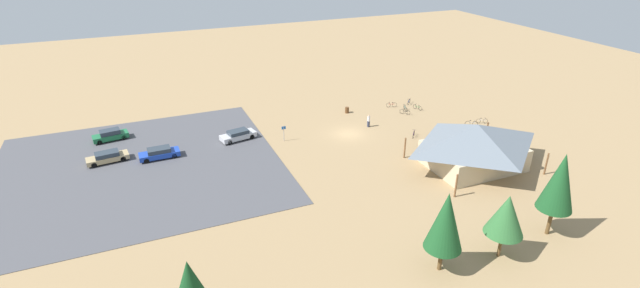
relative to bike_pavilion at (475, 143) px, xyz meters
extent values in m
plane|color=#9E7F56|center=(9.47, -14.09, -3.00)|extent=(160.00, 160.00, 0.00)
cube|color=#4C4C51|center=(36.63, -14.74, -2.97)|extent=(32.18, 30.40, 0.05)
cube|color=#C6B28E|center=(0.00, 0.00, -1.65)|extent=(10.39, 7.65, 2.69)
pyramid|color=slate|center=(0.00, 0.00, 1.01)|extent=(12.99, 10.24, 2.64)
cylinder|color=brown|center=(-6.30, -4.93, -1.65)|extent=(0.20, 0.20, 2.69)
cylinder|color=brown|center=(6.30, -4.93, -1.65)|extent=(0.20, 0.20, 2.69)
cylinder|color=brown|center=(-6.30, 4.93, -1.65)|extent=(0.20, 0.20, 2.69)
cylinder|color=brown|center=(6.30, 4.93, -1.65)|extent=(0.20, 0.20, 2.69)
cylinder|color=brown|center=(6.19, -21.30, -2.55)|extent=(0.60, 0.60, 0.90)
cylinder|color=#99999E|center=(18.37, -15.32, -1.90)|extent=(0.08, 0.08, 2.20)
cube|color=#1959B2|center=(18.37, -15.32, -1.10)|extent=(0.56, 0.04, 0.40)
cylinder|color=brown|center=(2.44, 13.50, -1.61)|extent=(0.35, 0.35, 2.79)
cone|color=#194C23|center=(2.44, 13.50, 2.53)|extent=(3.11, 3.11, 5.48)
cylinder|color=brown|center=(8.88, 14.25, -1.80)|extent=(0.28, 0.28, 2.40)
cone|color=#2D6633|center=(8.88, 14.25, 1.23)|extent=(3.25, 3.25, 3.66)
cylinder|color=brown|center=(14.63, 13.70, -1.87)|extent=(0.35, 0.35, 2.26)
cone|color=#194C23|center=(14.63, 13.70, 1.81)|extent=(3.09, 3.09, 5.10)
cone|color=#14421E|center=(34.26, 12.40, 1.15)|extent=(2.69, 2.69, 3.94)
torus|color=black|center=(-7.46, -9.99, -2.62)|extent=(0.70, 0.36, 0.76)
torus|color=black|center=(-8.41, -9.53, -2.62)|extent=(0.70, 0.36, 0.76)
cylinder|color=#B7B7BC|center=(-7.93, -9.76, -2.49)|extent=(0.89, 0.45, 0.04)
cylinder|color=#B7B7BC|center=(-7.76, -9.84, -2.39)|extent=(0.04, 0.04, 0.47)
cube|color=black|center=(-7.76, -9.84, -2.15)|extent=(0.21, 0.16, 0.05)
cylinder|color=#B7B7BC|center=(-8.32, -9.58, -2.37)|extent=(0.04, 0.04, 0.49)
cylinder|color=black|center=(-8.32, -9.58, -2.13)|extent=(0.24, 0.45, 0.03)
torus|color=black|center=(-1.84, -20.66, -2.63)|extent=(0.72, 0.23, 0.73)
torus|color=black|center=(-0.90, -20.92, -2.63)|extent=(0.72, 0.23, 0.73)
cylinder|color=red|center=(-1.37, -20.79, -2.51)|extent=(0.87, 0.27, 0.04)
cylinder|color=red|center=(-1.54, -20.75, -2.44)|extent=(0.04, 0.04, 0.39)
cube|color=black|center=(-1.54, -20.75, -2.24)|extent=(0.21, 0.13, 0.05)
cylinder|color=red|center=(-0.99, -20.89, -2.41)|extent=(0.04, 0.04, 0.43)
cylinder|color=black|center=(-0.99, -20.89, -2.20)|extent=(0.16, 0.47, 0.03)
torus|color=black|center=(-1.37, -17.75, -2.64)|extent=(0.46, 0.59, 0.71)
torus|color=black|center=(-1.95, -16.98, -2.64)|extent=(0.46, 0.59, 0.71)
cylinder|color=black|center=(-1.66, -17.36, -2.52)|extent=(0.56, 0.73, 0.04)
cylinder|color=black|center=(-1.56, -17.50, -2.43)|extent=(0.04, 0.04, 0.42)
cube|color=black|center=(-1.56, -17.50, -2.22)|extent=(0.18, 0.21, 0.05)
cylinder|color=black|center=(-1.90, -17.05, -2.41)|extent=(0.04, 0.04, 0.46)
cylinder|color=black|center=(-1.90, -17.05, -2.18)|extent=(0.40, 0.31, 0.03)
torus|color=black|center=(-2.53, -18.44, -2.67)|extent=(0.22, 0.64, 0.65)
torus|color=black|center=(-2.82, -19.40, -2.67)|extent=(0.22, 0.64, 0.65)
cylinder|color=#197A7F|center=(-2.68, -18.92, -2.57)|extent=(0.30, 0.89, 0.04)
cylinder|color=#197A7F|center=(-2.63, -18.75, -2.46)|extent=(0.04, 0.04, 0.43)
cube|color=black|center=(-2.63, -18.75, -2.24)|extent=(0.13, 0.21, 0.05)
cylinder|color=#197A7F|center=(-2.79, -19.30, -2.44)|extent=(0.04, 0.04, 0.47)
cylinder|color=black|center=(-2.79, -19.30, -2.21)|extent=(0.47, 0.17, 0.03)
torus|color=black|center=(-5.12, -21.38, -2.63)|extent=(0.56, 0.54, 0.74)
torus|color=black|center=(-4.34, -20.63, -2.63)|extent=(0.56, 0.54, 0.74)
cylinder|color=#2347B7|center=(-4.73, -21.01, -2.50)|extent=(0.74, 0.72, 0.04)
cylinder|color=#2347B7|center=(-4.87, -21.14, -2.43)|extent=(0.04, 0.04, 0.39)
cube|color=black|center=(-4.87, -21.14, -2.24)|extent=(0.20, 0.20, 0.05)
cylinder|color=#2347B7|center=(-4.42, -20.71, -2.39)|extent=(0.04, 0.04, 0.48)
cylinder|color=black|center=(-4.42, -20.71, -2.15)|extent=(0.36, 0.37, 0.03)
torus|color=black|center=(2.08, -9.40, -2.64)|extent=(0.49, 0.56, 0.71)
torus|color=black|center=(1.38, -10.22, -2.64)|extent=(0.49, 0.56, 0.71)
cylinder|color=#722D9E|center=(1.73, -9.81, -2.53)|extent=(0.67, 0.78, 0.04)
cylinder|color=#722D9E|center=(1.86, -9.66, -2.43)|extent=(0.04, 0.04, 0.42)
cube|color=black|center=(1.86, -9.66, -2.22)|extent=(0.19, 0.20, 0.05)
cylinder|color=#722D9E|center=(1.45, -10.14, -2.41)|extent=(0.04, 0.04, 0.47)
cylinder|color=black|center=(1.45, -10.14, -2.17)|extent=(0.39, 0.34, 0.03)
torus|color=black|center=(-4.70, -17.77, -2.65)|extent=(0.25, 0.68, 0.70)
torus|color=black|center=(-4.39, -18.77, -2.65)|extent=(0.25, 0.68, 0.70)
cylinder|color=#1E7F38|center=(-4.54, -18.27, -2.54)|extent=(0.32, 0.93, 0.04)
cylinder|color=#1E7F38|center=(-4.60, -18.09, -2.44)|extent=(0.04, 0.04, 0.42)
cube|color=black|center=(-4.60, -18.09, -2.23)|extent=(0.14, 0.21, 0.05)
cylinder|color=#1E7F38|center=(-4.42, -18.67, -2.42)|extent=(0.04, 0.04, 0.46)
cylinder|color=black|center=(-4.42, -18.67, -2.19)|extent=(0.47, 0.17, 0.03)
torus|color=black|center=(-9.54, -10.21, -2.65)|extent=(0.65, 0.32, 0.70)
torus|color=black|center=(-10.48, -9.79, -2.65)|extent=(0.65, 0.32, 0.70)
cylinder|color=silver|center=(-10.01, -10.00, -2.53)|extent=(0.87, 0.42, 0.04)
cylinder|color=silver|center=(-9.84, -10.07, -2.44)|extent=(0.04, 0.04, 0.43)
cube|color=black|center=(-9.84, -10.07, -2.22)|extent=(0.22, 0.15, 0.05)
cylinder|color=silver|center=(-10.38, -9.83, -2.41)|extent=(0.04, 0.04, 0.48)
cylinder|color=black|center=(-10.38, -9.83, -2.17)|extent=(0.23, 0.45, 0.03)
cube|color=#BCBCC1|center=(23.89, -18.01, -2.41)|extent=(4.95, 2.69, 0.64)
cube|color=#2D3842|center=(23.89, -18.01, -1.85)|extent=(2.89, 2.07, 0.46)
cylinder|color=black|center=(25.29, -16.92, -2.63)|extent=(0.67, 0.34, 0.64)
cylinder|color=black|center=(25.61, -18.47, -2.63)|extent=(0.67, 0.34, 0.64)
cylinder|color=black|center=(22.17, -17.55, -2.63)|extent=(0.67, 0.34, 0.64)
cylinder|color=black|center=(22.48, -19.10, -2.63)|extent=(0.67, 0.34, 0.64)
cube|color=tan|center=(39.95, -17.77, -2.45)|extent=(4.94, 2.30, 0.56)
cube|color=#2D3842|center=(39.95, -17.77, -1.90)|extent=(2.83, 1.84, 0.52)
cylinder|color=black|center=(41.46, -16.83, -2.63)|extent=(0.66, 0.30, 0.64)
cylinder|color=black|center=(41.64, -18.33, -2.63)|extent=(0.66, 0.30, 0.64)
cylinder|color=black|center=(38.25, -17.21, -2.63)|extent=(0.66, 0.30, 0.64)
cylinder|color=black|center=(38.43, -18.72, -2.63)|extent=(0.66, 0.30, 0.64)
cube|color=#1E42B2|center=(34.08, -16.41, -2.43)|extent=(4.80, 1.88, 0.60)
cube|color=#2D3842|center=(34.08, -16.41, -1.87)|extent=(2.70, 1.62, 0.52)
cylinder|color=black|center=(35.68, -15.60, -2.63)|extent=(0.64, 0.23, 0.64)
cylinder|color=black|center=(35.72, -17.15, -2.63)|extent=(0.64, 0.23, 0.64)
cylinder|color=black|center=(32.44, -15.66, -2.63)|extent=(0.64, 0.23, 0.64)
cylinder|color=black|center=(32.47, -17.22, -2.63)|extent=(0.64, 0.23, 0.64)
cube|color=#1E6B3D|center=(39.57, -24.46, -2.40)|extent=(4.61, 2.35, 0.65)
cube|color=#2D3842|center=(39.57, -24.46, -1.79)|extent=(2.66, 1.86, 0.59)
cylinder|color=black|center=(40.94, -23.49, -2.63)|extent=(0.67, 0.31, 0.64)
cylinder|color=black|center=(41.16, -24.98, -2.63)|extent=(0.67, 0.31, 0.64)
cylinder|color=black|center=(37.98, -23.94, -2.63)|extent=(0.67, 0.31, 0.64)
cylinder|color=black|center=(38.20, -25.42, -2.63)|extent=(0.67, 0.31, 0.64)
cube|color=#2D3347|center=(5.76, -15.21, -2.56)|extent=(0.29, 0.35, 0.88)
cylinder|color=silver|center=(5.76, -15.21, -1.77)|extent=(0.36, 0.36, 0.69)
sphere|color=tan|center=(5.76, -15.21, -1.31)|extent=(0.24, 0.24, 0.24)
camera|label=1|loc=(35.44, 37.59, 22.75)|focal=25.79mm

